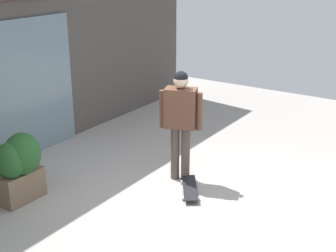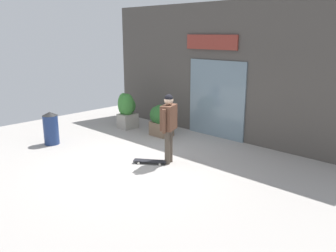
% 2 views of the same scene
% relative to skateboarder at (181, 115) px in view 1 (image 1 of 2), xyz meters
% --- Properties ---
extents(ground_plane, '(12.00, 12.00, 0.00)m').
position_rel_skateboarder_xyz_m(ground_plane, '(-0.44, -0.43, -1.03)').
color(ground_plane, '#9E9993').
extents(building_facade, '(8.90, 0.31, 3.92)m').
position_rel_skateboarder_xyz_m(building_facade, '(-0.45, 2.78, 0.91)').
color(building_facade, '#4C4742').
rests_on(building_facade, ground_plane).
extents(skateboarder, '(0.41, 0.60, 1.68)m').
position_rel_skateboarder_xyz_m(skateboarder, '(0.00, 0.00, 0.00)').
color(skateboarder, '#4C4238').
rests_on(skateboarder, ground_plane).
extents(skateboard, '(0.77, 0.61, 0.08)m').
position_rel_skateboarder_xyz_m(skateboard, '(-0.29, -0.35, -0.97)').
color(skateboard, black).
rests_on(skateboard, ground_plane).
extents(planter_box_left, '(0.64, 0.58, 0.98)m').
position_rel_skateboarder_xyz_m(planter_box_left, '(-1.80, 1.48, -0.52)').
color(planter_box_left, brown).
rests_on(planter_box_left, ground_plane).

